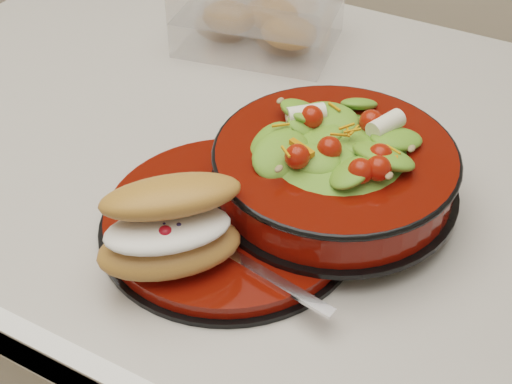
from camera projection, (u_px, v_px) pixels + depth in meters
The scene contains 5 objects.
dinner_plate at pixel (229, 220), 0.72m from camera, with size 0.26×0.26×0.02m.
salad_bowl at pixel (335, 160), 0.72m from camera, with size 0.26×0.26×0.11m.
croissant at pixel (172, 227), 0.64m from camera, with size 0.15×0.16×0.08m.
fork at pixel (256, 269), 0.65m from camera, with size 0.16×0.04×0.00m.
pastry_box at pixel (259, 14), 0.99m from camera, with size 0.24×0.19×0.09m.
Camera 1 is at (0.23, -0.61, 1.40)m, focal length 50.00 mm.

